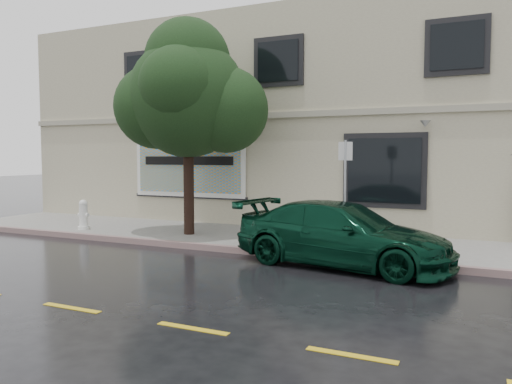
% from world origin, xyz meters
% --- Properties ---
extents(ground, '(90.00, 90.00, 0.00)m').
position_xyz_m(ground, '(0.00, 0.00, 0.00)').
color(ground, black).
rests_on(ground, ground).
extents(sidewalk, '(20.00, 3.50, 0.15)m').
position_xyz_m(sidewalk, '(0.00, 3.25, 0.07)').
color(sidewalk, '#9B9A93').
rests_on(sidewalk, ground).
extents(curb, '(20.00, 0.18, 0.16)m').
position_xyz_m(curb, '(0.00, 1.50, 0.07)').
color(curb, slate).
rests_on(curb, ground).
extents(road_marking, '(19.00, 0.12, 0.01)m').
position_xyz_m(road_marking, '(0.00, -3.50, 0.01)').
color(road_marking, gold).
rests_on(road_marking, ground).
extents(building, '(20.00, 8.12, 7.00)m').
position_xyz_m(building, '(0.00, 9.00, 3.50)').
color(building, beige).
rests_on(building, ground).
extents(billboard, '(4.30, 0.16, 2.20)m').
position_xyz_m(billboard, '(-3.20, 4.92, 2.05)').
color(billboard, white).
rests_on(billboard, ground).
extents(car, '(5.00, 2.84, 1.37)m').
position_xyz_m(car, '(3.02, 1.20, 0.69)').
color(car, black).
rests_on(car, ground).
extents(street_tree, '(3.30, 3.30, 5.46)m').
position_xyz_m(street_tree, '(-1.81, 2.73, 3.95)').
color(street_tree, black).
rests_on(street_tree, sidewalk).
extents(fire_hydrant, '(0.37, 0.34, 0.89)m').
position_xyz_m(fire_hydrant, '(-5.21, 2.19, 0.58)').
color(fire_hydrant, white).
rests_on(fire_hydrant, sidewalk).
extents(sign_pole, '(0.32, 0.06, 2.56)m').
position_xyz_m(sign_pole, '(2.91, 1.82, 1.69)').
color(sign_pole, '#92969A').
rests_on(sign_pole, sidewalk).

